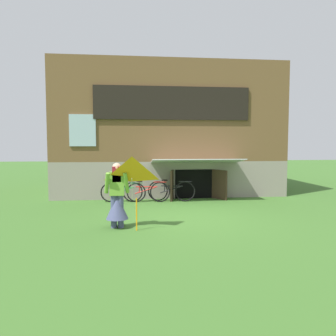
% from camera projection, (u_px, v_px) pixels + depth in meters
% --- Properties ---
extents(ground_plane, '(60.00, 60.00, 0.00)m').
position_uv_depth(ground_plane, '(186.00, 217.00, 8.78)').
color(ground_plane, '#3D6B28').
extents(log_house, '(8.67, 5.84, 5.02)m').
position_uv_depth(log_house, '(166.00, 131.00, 13.91)').
color(log_house, gray).
rests_on(log_house, ground_plane).
extents(person, '(0.60, 0.52, 1.53)m').
position_uv_depth(person, '(117.00, 201.00, 7.61)').
color(person, '#474C75').
rests_on(person, ground_plane).
extents(kite, '(0.93, 0.91, 1.60)m').
position_uv_depth(kite, '(132.00, 176.00, 7.07)').
color(kite, orange).
rests_on(kite, ground_plane).
extents(bicycle_black, '(1.61, 0.43, 0.75)m').
position_uv_depth(bicycle_black, '(171.00, 191.00, 11.21)').
color(bicycle_black, black).
rests_on(bicycle_black, ground_plane).
extents(bicycle_red, '(1.61, 0.25, 0.74)m').
position_uv_depth(bicycle_red, '(146.00, 191.00, 11.05)').
color(bicycle_red, black).
rests_on(bicycle_red, ground_plane).
extents(bicycle_green, '(1.54, 0.20, 0.70)m').
position_uv_depth(bicycle_green, '(123.00, 192.00, 11.04)').
color(bicycle_green, black).
rests_on(bicycle_green, ground_plane).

